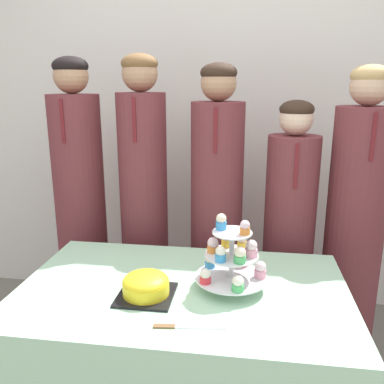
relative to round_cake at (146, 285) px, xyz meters
The scene contains 10 objects.
wall_back 1.52m from the round_cake, 84.86° to the left, with size 9.00×0.06×2.70m.
table 0.43m from the round_cake, 35.35° to the left, with size 1.29×0.80×0.72m.
round_cake is the anchor object (origin of this frame).
cake_knife 0.24m from the round_cake, 50.62° to the right, with size 0.24×0.04×0.01m.
cupcake_stand 0.35m from the round_cake, 19.06° to the left, with size 0.28×0.28×0.30m.
student_0 0.94m from the round_cake, 127.37° to the left, with size 0.28×0.28×1.64m.
student_1 0.77m from the round_cake, 104.98° to the left, with size 0.26×0.26×1.65m.
student_2 0.77m from the round_cake, 74.79° to the left, with size 0.28×0.28×1.60m.
student_3 0.95m from the round_cake, 51.57° to the left, with size 0.27×0.27×1.42m.
student_4 1.18m from the round_cake, 38.93° to the left, with size 0.29×0.30×1.59m.
Camera 1 is at (0.24, -1.03, 1.50)m, focal length 38.00 mm.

